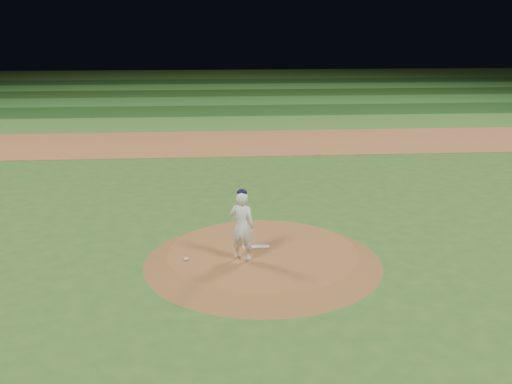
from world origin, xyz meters
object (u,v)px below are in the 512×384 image
(pitchers_mound, at_px, (263,256))
(pitching_rubber, at_px, (256,247))
(rosin_bag, at_px, (186,259))
(pitcher_on_mound, at_px, (242,225))

(pitchers_mound, height_order, pitching_rubber, pitching_rubber)
(pitchers_mound, distance_m, pitching_rubber, 0.31)
(pitchers_mound, relative_size, pitching_rubber, 8.82)
(pitchers_mound, height_order, rosin_bag, rosin_bag)
(rosin_bag, bearing_deg, pitching_rubber, 20.78)
(pitchers_mound, height_order, pitcher_on_mound, pitcher_on_mound)
(pitcher_on_mound, bearing_deg, rosin_bag, 178.56)
(pitchers_mound, distance_m, pitcher_on_mound, 1.13)
(pitchers_mound, xyz_separation_m, pitching_rubber, (-0.14, 0.24, 0.14))
(pitching_rubber, bearing_deg, rosin_bag, -159.51)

